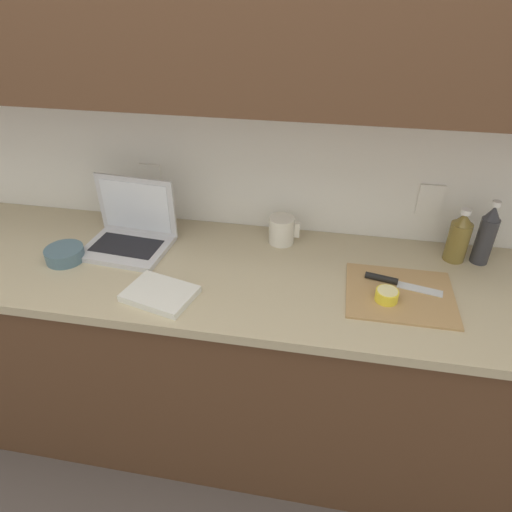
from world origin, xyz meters
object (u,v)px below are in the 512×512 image
laptop (131,231)px  lemon_half_cut (387,295)px  bottle_oil_tall (486,235)px  bowl_white (65,254)px  bottle_green_soda (459,237)px  measuring_cup (282,230)px  cutting_board (400,294)px  knife (390,281)px

laptop → lemon_half_cut: laptop is taller
bottle_oil_tall → laptop: bearing=-175.0°
laptop → bowl_white: size_ratio=2.38×
bottle_oil_tall → bowl_white: (-1.49, -0.26, -0.09)m
bowl_white → bottle_oil_tall: bearing=9.9°
laptop → lemon_half_cut: size_ratio=4.48×
bowl_white → bottle_green_soda: bearing=10.5°
measuring_cup → cutting_board: bearing=-31.5°
knife → bowl_white: 1.17m
cutting_board → bottle_oil_tall: bottle_oil_tall is taller
knife → bottle_oil_tall: bearing=44.1°
bottle_green_soda → laptop: bearing=-174.6°
laptop → bottle_oil_tall: (1.30, 0.11, 0.05)m
bottle_green_soda → cutting_board: bearing=-129.4°
cutting_board → bottle_oil_tall: size_ratio=1.43×
bottle_green_soda → bowl_white: 1.43m
bottle_oil_tall → knife: bearing=-148.3°
cutting_board → lemon_half_cut: 0.07m
cutting_board → knife: size_ratio=1.36×
cutting_board → measuring_cup: 0.51m
measuring_cup → bowl_white: bearing=-160.8°
knife → lemon_half_cut: 0.10m
laptop → measuring_cup: laptop is taller
cutting_board → knife: 0.06m
laptop → lemon_half_cut: bearing=-6.4°
cutting_board → bottle_green_soda: bottle_green_soda is taller
bottle_green_soda → measuring_cup: (-0.64, 0.01, -0.04)m
laptop → lemon_half_cut: (0.95, -0.19, -0.03)m
lemon_half_cut → bottle_oil_tall: bearing=40.9°
knife → bowl_white: bearing=-164.8°
lemon_half_cut → knife: bearing=79.6°
laptop → measuring_cup: bearing=16.7°
cutting_board → measuring_cup: (-0.43, 0.26, 0.05)m
knife → lemon_half_cut: bearing=-88.0°
laptop → bottle_oil_tall: bearing=9.7°
laptop → measuring_cup: size_ratio=2.77×
knife → bottle_green_soda: 0.32m
lemon_half_cut → bottle_green_soda: bottle_green_soda is taller
laptop → bottle_oil_tall: 1.30m
bottle_green_soda → measuring_cup: bearing=179.4°
lemon_half_cut → measuring_cup: size_ratio=0.62×
knife → bottle_green_soda: (0.24, 0.20, 0.08)m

